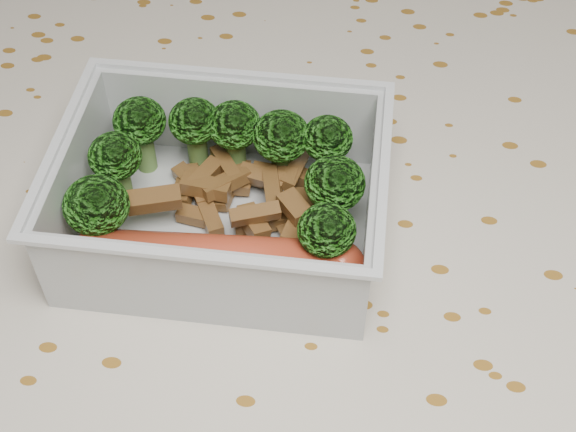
# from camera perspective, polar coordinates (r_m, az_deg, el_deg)

# --- Properties ---
(dining_table) EXTENTS (1.40, 0.90, 0.75)m
(dining_table) POSITION_cam_1_polar(r_m,az_deg,el_deg) (0.50, -0.07, -8.50)
(dining_table) COLOR brown
(dining_table) RESTS_ON ground
(tablecloth) EXTENTS (1.46, 0.96, 0.19)m
(tablecloth) POSITION_cam_1_polar(r_m,az_deg,el_deg) (0.46, -0.07, -5.12)
(tablecloth) COLOR beige
(tablecloth) RESTS_ON dining_table
(lunch_container) EXTENTS (0.17, 0.13, 0.06)m
(lunch_container) POSITION_cam_1_polar(r_m,az_deg,el_deg) (0.42, -4.66, 0.71)
(lunch_container) COLOR silver
(lunch_container) RESTS_ON tablecloth
(broccoli_florets) EXTENTS (0.15, 0.10, 0.05)m
(broccoli_florets) POSITION_cam_1_polar(r_m,az_deg,el_deg) (0.42, -4.52, 3.85)
(broccoli_florets) COLOR #608C3F
(broccoli_florets) RESTS_ON lunch_container
(meat_pile) EXTENTS (0.10, 0.07, 0.03)m
(meat_pile) POSITION_cam_1_polar(r_m,az_deg,el_deg) (0.43, -3.40, 1.57)
(meat_pile) COLOR brown
(meat_pile) RESTS_ON lunch_container
(sausage) EXTENTS (0.15, 0.03, 0.03)m
(sausage) POSITION_cam_1_polar(r_m,az_deg,el_deg) (0.40, -5.02, -3.10)
(sausage) COLOR #B43C22
(sausage) RESTS_ON lunch_container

